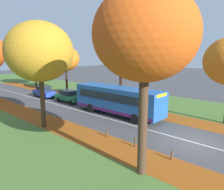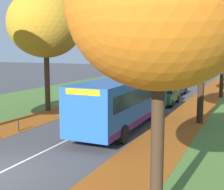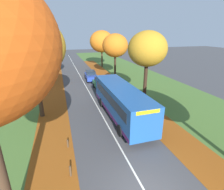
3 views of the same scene
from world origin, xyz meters
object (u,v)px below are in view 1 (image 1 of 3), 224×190
(tree_right_far, at_px, (34,57))
(car_blue_following, at_px, (44,92))
(bollard_third, at_px, (107,133))
(tree_right_near, at_px, (121,57))
(tree_right_mid, at_px, (66,59))
(car_green_lead, at_px, (69,96))
(bollard_nearest, at_px, (172,155))
(tree_left_near, at_px, (40,52))
(bollard_second, at_px, (135,142))
(bus, at_px, (118,99))
(tree_left_nearest, at_px, (145,35))

(tree_right_far, xyz_separation_m, car_blue_following, (-4.72, -11.08, -4.94))
(bollard_third, bearing_deg, tree_right_near, 34.89)
(tree_right_mid, relative_size, car_green_lead, 1.78)
(bollard_nearest, bearing_deg, tree_left_near, 100.43)
(tree_right_near, distance_m, bollard_second, 14.24)
(tree_right_near, xyz_separation_m, car_blue_following, (-4.28, 11.37, -5.21))
(tree_right_mid, bearing_deg, car_green_lead, -123.59)
(tree_right_near, bearing_deg, car_blue_following, 110.63)
(bollard_nearest, xyz_separation_m, bus, (5.24, 9.03, 1.40))
(tree_right_mid, relative_size, bollard_second, 11.09)
(bollard_third, height_order, car_green_lead, car_green_lead)
(bollard_second, xyz_separation_m, bollard_third, (0.02, 2.76, -0.03))
(bollard_nearest, relative_size, bollard_second, 0.88)
(bollard_third, bearing_deg, tree_left_near, 109.79)
(tree_right_mid, bearing_deg, bollard_third, -117.26)
(tree_left_near, height_order, tree_right_mid, tree_left_near)
(tree_right_near, distance_m, car_blue_following, 13.22)
(bollard_third, distance_m, bus, 6.45)
(tree_right_near, xyz_separation_m, bollard_nearest, (-9.24, -11.97, -5.72))
(tree_right_near, relative_size, tree_right_mid, 1.05)
(tree_left_nearest, distance_m, tree_right_far, 36.08)
(tree_left_near, bearing_deg, tree_right_far, 62.98)
(tree_right_near, height_order, bus, tree_right_near)
(tree_right_far, bearing_deg, tree_right_near, -91.12)
(tree_left_near, relative_size, bollard_third, 14.86)
(tree_left_nearest, bearing_deg, car_blue_following, 71.94)
(tree_right_near, height_order, tree_right_far, tree_right_far)
(tree_left_near, bearing_deg, car_green_lead, 40.81)
(car_blue_following, bearing_deg, bus, -88.89)
(tree_right_mid, relative_size, tree_right_far, 0.93)
(tree_right_mid, relative_size, bus, 0.73)
(tree_right_far, relative_size, car_blue_following, 1.91)
(tree_right_mid, distance_m, car_green_lead, 8.62)
(car_green_lead, height_order, car_blue_following, same)
(tree_left_near, height_order, bollard_second, tree_left_near)
(tree_right_mid, bearing_deg, tree_left_nearest, -117.07)
(bollard_second, bearing_deg, bollard_nearest, -89.56)
(tree_left_nearest, height_order, tree_right_mid, tree_left_nearest)
(tree_left_nearest, bearing_deg, bollard_third, 63.66)
(bus, relative_size, car_green_lead, 2.45)
(tree_left_nearest, relative_size, tree_right_far, 1.19)
(tree_left_near, relative_size, car_blue_following, 2.14)
(bollard_nearest, relative_size, bollard_third, 0.98)
(tree_right_far, relative_size, bollard_nearest, 13.60)
(bus, distance_m, car_green_lead, 8.89)
(tree_right_near, relative_size, car_green_lead, 1.87)
(tree_right_far, distance_m, bollard_second, 33.55)
(tree_left_near, xyz_separation_m, bollard_third, (2.09, -5.81, -6.27))
(tree_right_near, distance_m, bollard_nearest, 16.17)
(tree_right_mid, height_order, car_blue_following, tree_right_mid)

